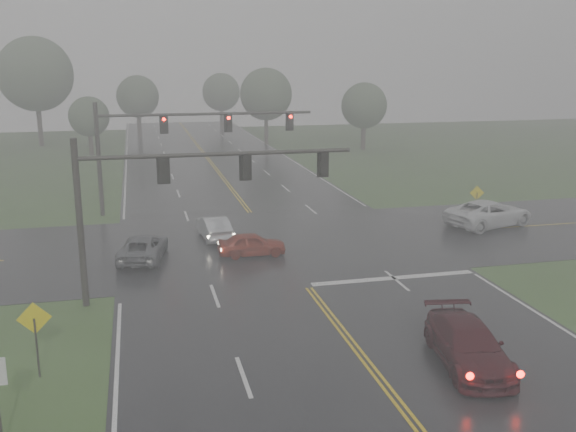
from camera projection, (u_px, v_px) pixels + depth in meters
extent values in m
cube|color=black|center=(281.00, 253.00, 36.27)|extent=(18.00, 160.00, 0.02)
cube|color=black|center=(274.00, 243.00, 38.16)|extent=(120.00, 14.00, 0.02)
cube|color=silver|center=(394.00, 278.00, 31.99)|extent=(8.50, 0.50, 0.01)
imported|color=#35090F|center=(467.00, 365.00, 22.94)|extent=(2.94, 5.51, 1.52)
imported|color=maroon|center=(252.00, 255.00, 35.75)|extent=(3.79, 1.59, 1.28)
imported|color=#B7BBC0|center=(214.00, 239.00, 39.15)|extent=(1.86, 4.32, 1.39)
imported|color=#4F5156|center=(144.00, 260.00, 35.00)|extent=(3.10, 5.14, 1.34)
imported|color=silver|center=(488.00, 226.00, 42.09)|extent=(6.69, 4.50, 1.70)
cylinder|color=black|center=(80.00, 224.00, 27.61)|extent=(0.29, 0.29, 7.44)
cylinder|color=black|center=(75.00, 158.00, 26.92)|extent=(0.19, 0.19, 0.83)
cylinder|color=black|center=(219.00, 154.00, 28.30)|extent=(12.14, 0.19, 0.19)
cube|color=black|center=(163.00, 170.00, 27.90)|extent=(0.35, 0.29, 1.09)
cube|color=black|center=(163.00, 170.00, 28.06)|extent=(0.57, 0.03, 1.29)
cube|color=black|center=(246.00, 167.00, 28.72)|extent=(0.35, 0.29, 1.09)
cube|color=black|center=(245.00, 166.00, 28.88)|extent=(0.57, 0.03, 1.29)
cube|color=black|center=(324.00, 164.00, 29.54)|extent=(0.35, 0.29, 1.09)
cube|color=black|center=(323.00, 163.00, 29.70)|extent=(0.57, 0.03, 1.29)
cylinder|color=black|center=(99.00, 160.00, 44.04)|extent=(0.31, 0.31, 7.85)
cylinder|color=black|center=(96.00, 115.00, 43.32)|extent=(0.20, 0.20, 0.87)
cylinder|color=black|center=(207.00, 114.00, 45.03)|extent=(15.04, 0.20, 0.20)
cube|color=black|center=(164.00, 124.00, 44.50)|extent=(0.37, 0.31, 1.14)
cube|color=black|center=(164.00, 124.00, 44.67)|extent=(0.60, 0.03, 1.36)
cylinder|color=#FF0C05|center=(164.00, 119.00, 44.25)|extent=(0.24, 0.07, 0.24)
cube|color=black|center=(228.00, 123.00, 45.52)|extent=(0.37, 0.31, 1.14)
cube|color=black|center=(228.00, 123.00, 45.68)|extent=(0.60, 0.03, 1.36)
cylinder|color=#FF0C05|center=(229.00, 118.00, 45.27)|extent=(0.24, 0.07, 0.24)
cube|color=black|center=(290.00, 121.00, 46.54)|extent=(0.37, 0.31, 1.14)
cube|color=black|center=(290.00, 121.00, 46.70)|extent=(0.60, 0.03, 1.36)
cylinder|color=#FF0C05|center=(291.00, 117.00, 46.29)|extent=(0.24, 0.07, 0.24)
cylinder|color=black|center=(37.00, 348.00, 21.80)|extent=(0.07, 0.07, 2.16)
cube|color=yellow|center=(34.00, 318.00, 21.57)|extent=(1.13, 0.11, 1.13)
cylinder|color=black|center=(476.00, 206.00, 43.54)|extent=(0.06, 0.06, 1.87)
cube|color=yellow|center=(477.00, 193.00, 43.35)|extent=(0.97, 0.22, 0.98)
cylinder|color=#2F251F|center=(91.00, 144.00, 73.11)|extent=(0.49, 0.49, 2.55)
sphere|color=#354830|center=(89.00, 117.00, 72.37)|extent=(4.54, 4.54, 4.54)
cylinder|color=#2F251F|center=(266.00, 130.00, 82.21)|extent=(0.50, 0.50, 3.72)
sphere|color=#354830|center=(266.00, 94.00, 81.14)|extent=(6.60, 6.60, 6.60)
cylinder|color=#2F251F|center=(139.00, 126.00, 90.03)|extent=(0.60, 0.60, 3.29)
sphere|color=#354830|center=(138.00, 97.00, 89.08)|extent=(5.85, 5.85, 5.85)
cylinder|color=#2F251F|center=(363.00, 137.00, 77.49)|extent=(0.55, 0.55, 3.08)
sphere|color=#354830|center=(364.00, 106.00, 76.60)|extent=(5.48, 5.48, 5.48)
cylinder|color=#2F251F|center=(40.00, 125.00, 80.93)|extent=(0.61, 0.61, 5.18)
sphere|color=#354830|center=(35.00, 74.00, 79.43)|extent=(9.20, 9.20, 9.20)
cylinder|color=#2F251F|center=(222.00, 118.00, 101.38)|extent=(0.61, 0.61, 3.32)
sphere|color=#354830|center=(221.00, 92.00, 100.41)|extent=(5.91, 5.91, 5.91)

